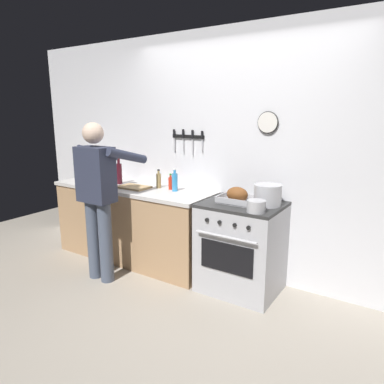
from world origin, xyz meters
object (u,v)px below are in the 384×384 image
(saucepan, at_px, (256,206))
(bottle_vinegar, at_px, (159,180))
(cutting_board, at_px, (134,187))
(bottle_dish_soap, at_px, (175,182))
(stove, at_px, (241,247))
(bottle_hot_sauce, at_px, (171,183))
(person_cook, at_px, (98,192))
(roasting_pan, at_px, (237,196))
(bottle_wine_red, at_px, (119,173))
(stock_pot, at_px, (268,195))

(saucepan, relative_size, bottle_vinegar, 0.77)
(cutting_board, relative_size, bottle_dish_soap, 1.43)
(bottle_vinegar, bearing_deg, cutting_board, -146.79)
(saucepan, bearing_deg, stove, 136.78)
(bottle_hot_sauce, bearing_deg, bottle_dish_soap, -25.88)
(person_cook, relative_size, roasting_pan, 4.72)
(cutting_board, distance_m, bottle_wine_red, 0.34)
(roasting_pan, bearing_deg, stock_pot, 15.77)
(person_cook, distance_m, bottle_vinegar, 0.73)
(roasting_pan, xyz_separation_m, cutting_board, (-1.30, -0.03, -0.06))
(person_cook, bearing_deg, bottle_vinegar, -7.64)
(bottle_wine_red, bearing_deg, stove, -1.10)
(stove, bearing_deg, bottle_wine_red, 178.90)
(person_cook, height_order, bottle_vinegar, person_cook)
(person_cook, relative_size, bottle_vinegar, 7.70)
(bottle_hot_sauce, xyz_separation_m, bottle_dish_soap, (0.09, -0.04, 0.03))
(bottle_dish_soap, bearing_deg, bottle_wine_red, -176.90)
(roasting_pan, distance_m, bottle_hot_sauce, 0.91)
(cutting_board, bearing_deg, stove, 2.23)
(person_cook, relative_size, bottle_wine_red, 5.27)
(cutting_board, relative_size, bottle_vinegar, 1.67)
(stove, distance_m, bottle_hot_sauce, 1.09)
(person_cook, height_order, roasting_pan, person_cook)
(stock_pot, distance_m, saucepan, 0.28)
(person_cook, relative_size, bottle_dish_soap, 6.59)
(person_cook, bearing_deg, roasting_pan, -54.69)
(saucepan, distance_m, bottle_vinegar, 1.37)
(roasting_pan, distance_m, stock_pot, 0.29)
(stove, bearing_deg, bottle_dish_soap, 174.98)
(saucepan, distance_m, bottle_dish_soap, 1.13)
(saucepan, xyz_separation_m, bottle_hot_sauce, (-1.18, 0.34, 0.02))
(bottle_wine_red, bearing_deg, stock_pot, 0.80)
(bottle_vinegar, height_order, bottle_dish_soap, bottle_dish_soap)
(person_cook, bearing_deg, stock_pot, -56.00)
(cutting_board, xyz_separation_m, bottle_vinegar, (0.24, 0.16, 0.08))
(bottle_hot_sauce, bearing_deg, bottle_vinegar, -175.08)
(person_cook, distance_m, roasting_pan, 1.42)
(bottle_wine_red, bearing_deg, bottle_dish_soap, 3.10)
(person_cook, distance_m, bottle_dish_soap, 0.83)
(bottle_wine_red, bearing_deg, bottle_hot_sauce, 7.00)
(saucepan, xyz_separation_m, bottle_dish_soap, (-1.09, 0.29, 0.05))
(bottle_wine_red, distance_m, bottle_vinegar, 0.56)
(roasting_pan, distance_m, bottle_wine_red, 1.61)
(stove, relative_size, bottle_hot_sauce, 5.02)
(stove, relative_size, bottle_vinegar, 4.17)
(roasting_pan, bearing_deg, bottle_vinegar, 173.24)
(person_cook, xyz_separation_m, bottle_hot_sauce, (0.40, 0.71, 0.02))
(stock_pot, distance_m, bottle_vinegar, 1.33)
(roasting_pan, relative_size, bottle_wine_red, 1.12)
(bottle_wine_red, height_order, bottle_dish_soap, bottle_wine_red)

